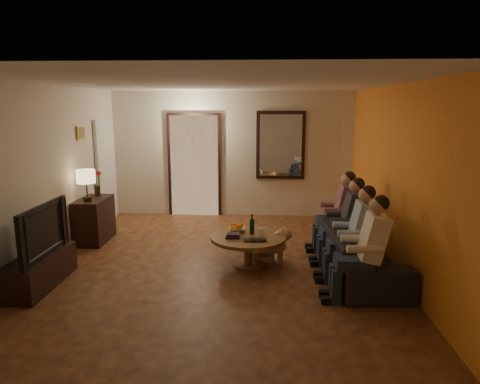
# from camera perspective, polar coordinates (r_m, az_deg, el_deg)

# --- Properties ---
(floor) EXTENTS (5.00, 6.00, 0.01)m
(floor) POSITION_cam_1_polar(r_m,az_deg,el_deg) (6.35, -2.89, -9.84)
(floor) COLOR #3A190F
(floor) RESTS_ON ground
(ceiling) EXTENTS (5.00, 6.00, 0.01)m
(ceiling) POSITION_cam_1_polar(r_m,az_deg,el_deg) (5.92, -3.15, 14.29)
(ceiling) COLOR white
(ceiling) RESTS_ON back_wall
(back_wall) EXTENTS (5.00, 0.02, 2.60)m
(back_wall) POSITION_cam_1_polar(r_m,az_deg,el_deg) (8.96, -1.02, 5.03)
(back_wall) COLOR beige
(back_wall) RESTS_ON floor
(front_wall) EXTENTS (5.00, 0.02, 2.60)m
(front_wall) POSITION_cam_1_polar(r_m,az_deg,el_deg) (3.12, -8.75, -7.55)
(front_wall) COLOR beige
(front_wall) RESTS_ON floor
(left_wall) EXTENTS (0.02, 6.00, 2.60)m
(left_wall) POSITION_cam_1_polar(r_m,az_deg,el_deg) (6.74, -24.68, 1.82)
(left_wall) COLOR beige
(left_wall) RESTS_ON floor
(right_wall) EXTENTS (0.02, 6.00, 2.60)m
(right_wall) POSITION_cam_1_polar(r_m,az_deg,el_deg) (6.26, 20.40, 1.49)
(right_wall) COLOR beige
(right_wall) RESTS_ON floor
(orange_accent) EXTENTS (0.01, 6.00, 2.60)m
(orange_accent) POSITION_cam_1_polar(r_m,az_deg,el_deg) (6.26, 20.32, 1.49)
(orange_accent) COLOR orange
(orange_accent) RESTS_ON right_wall
(kitchen_doorway) EXTENTS (1.00, 0.06, 2.10)m
(kitchen_doorway) POSITION_cam_1_polar(r_m,az_deg,el_deg) (9.07, -6.09, 3.45)
(kitchen_doorway) COLOR #FFE0A5
(kitchen_doorway) RESTS_ON floor
(door_trim) EXTENTS (1.12, 0.04, 2.22)m
(door_trim) POSITION_cam_1_polar(r_m,az_deg,el_deg) (9.06, -6.10, 3.44)
(door_trim) COLOR black
(door_trim) RESTS_ON floor
(fridge_glimpse) EXTENTS (0.45, 0.03, 1.70)m
(fridge_glimpse) POSITION_cam_1_polar(r_m,az_deg,el_deg) (9.06, -4.50, 2.51)
(fridge_glimpse) COLOR silver
(fridge_glimpse) RESTS_ON floor
(mirror_frame) EXTENTS (1.00, 0.05, 1.40)m
(mirror_frame) POSITION_cam_1_polar(r_m,az_deg,el_deg) (8.89, 5.43, 6.23)
(mirror_frame) COLOR black
(mirror_frame) RESTS_ON back_wall
(mirror_glass) EXTENTS (0.86, 0.02, 1.26)m
(mirror_glass) POSITION_cam_1_polar(r_m,az_deg,el_deg) (8.86, 5.44, 6.21)
(mirror_glass) COLOR white
(mirror_glass) RESTS_ON back_wall
(white_door) EXTENTS (0.06, 0.85, 2.04)m
(white_door) POSITION_cam_1_polar(r_m,az_deg,el_deg) (8.84, -17.48, 2.58)
(white_door) COLOR white
(white_door) RESTS_ON floor
(framed_art) EXTENTS (0.03, 0.28, 0.24)m
(framed_art) POSITION_cam_1_polar(r_m,az_deg,el_deg) (7.83, -20.45, 7.42)
(framed_art) COLOR #B28C33
(framed_art) RESTS_ON left_wall
(art_canvas) EXTENTS (0.01, 0.22, 0.18)m
(art_canvas) POSITION_cam_1_polar(r_m,az_deg,el_deg) (7.83, -20.35, 7.43)
(art_canvas) COLOR brown
(art_canvas) RESTS_ON left_wall
(dresser) EXTENTS (0.45, 0.84, 0.75)m
(dresser) POSITION_cam_1_polar(r_m,az_deg,el_deg) (7.77, -18.85, -3.55)
(dresser) COLOR black
(dresser) RESTS_ON floor
(table_lamp) EXTENTS (0.30, 0.30, 0.54)m
(table_lamp) POSITION_cam_1_polar(r_m,az_deg,el_deg) (7.44, -19.79, 0.83)
(table_lamp) COLOR beige
(table_lamp) RESTS_ON dresser
(flower_vase) EXTENTS (0.14, 0.14, 0.44)m
(flower_vase) POSITION_cam_1_polar(r_m,az_deg,el_deg) (7.85, -18.54, 1.07)
(flower_vase) COLOR red
(flower_vase) RESTS_ON dresser
(tv_stand) EXTENTS (0.45, 1.24, 0.41)m
(tv_stand) POSITION_cam_1_polar(r_m,az_deg,el_deg) (6.20, -25.19, -9.47)
(tv_stand) COLOR black
(tv_stand) RESTS_ON floor
(tv) EXTENTS (1.17, 0.15, 0.67)m
(tv) POSITION_cam_1_polar(r_m,az_deg,el_deg) (6.04, -25.63, -4.64)
(tv) COLOR black
(tv) RESTS_ON tv_stand
(sofa) EXTENTS (2.21, 0.96, 0.63)m
(sofa) POSITION_cam_1_polar(r_m,az_deg,el_deg) (6.23, 15.43, -7.61)
(sofa) COLOR black
(sofa) RESTS_ON floor
(person_a) EXTENTS (0.60, 0.40, 1.20)m
(person_a) POSITION_cam_1_polar(r_m,az_deg,el_deg) (5.29, 16.60, -7.88)
(person_a) COLOR tan
(person_a) RESTS_ON sofa
(person_b) EXTENTS (0.60, 0.40, 1.20)m
(person_b) POSITION_cam_1_polar(r_m,az_deg,el_deg) (5.84, 15.24, -5.94)
(person_b) COLOR tan
(person_b) RESTS_ON sofa
(person_c) EXTENTS (0.60, 0.40, 1.20)m
(person_c) POSITION_cam_1_polar(r_m,az_deg,el_deg) (6.40, 14.12, -4.35)
(person_c) COLOR tan
(person_c) RESTS_ON sofa
(person_d) EXTENTS (0.60, 0.40, 1.20)m
(person_d) POSITION_cam_1_polar(r_m,az_deg,el_deg) (6.97, 13.19, -3.01)
(person_d) COLOR tan
(person_d) RESTS_ON sofa
(dog) EXTENTS (0.60, 0.35, 0.56)m
(dog) POSITION_cam_1_polar(r_m,az_deg,el_deg) (6.47, 4.02, -6.82)
(dog) COLOR tan
(dog) RESTS_ON floor
(coffee_table) EXTENTS (1.34, 1.34, 0.45)m
(coffee_table) POSITION_cam_1_polar(r_m,az_deg,el_deg) (6.30, 1.10, -7.83)
(coffee_table) COLOR brown
(coffee_table) RESTS_ON floor
(bowl) EXTENTS (0.26, 0.26, 0.06)m
(bowl) POSITION_cam_1_polar(r_m,az_deg,el_deg) (6.44, -0.43, -4.99)
(bowl) COLOR white
(bowl) RESTS_ON coffee_table
(oranges) EXTENTS (0.20, 0.20, 0.08)m
(oranges) POSITION_cam_1_polar(r_m,az_deg,el_deg) (6.42, -0.43, -4.41)
(oranges) COLOR orange
(oranges) RESTS_ON bowl
(wine_bottle) EXTENTS (0.07, 0.07, 0.31)m
(wine_bottle) POSITION_cam_1_polar(r_m,az_deg,el_deg) (6.28, 1.61, -4.26)
(wine_bottle) COLOR black
(wine_bottle) RESTS_ON coffee_table
(wine_glass) EXTENTS (0.06, 0.06, 0.10)m
(wine_glass) POSITION_cam_1_polar(r_m,az_deg,el_deg) (6.26, 2.78, -5.32)
(wine_glass) COLOR silver
(wine_glass) RESTS_ON coffee_table
(book_stack) EXTENTS (0.20, 0.15, 0.07)m
(book_stack) POSITION_cam_1_polar(r_m,az_deg,el_deg) (6.14, -0.98, -5.81)
(book_stack) COLOR black
(book_stack) RESTS_ON coffee_table
(laptop) EXTENTS (0.34, 0.23, 0.03)m
(laptop) POSITION_cam_1_polar(r_m,az_deg,el_deg) (5.96, 1.99, -6.57)
(laptop) COLOR black
(laptop) RESTS_ON coffee_table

